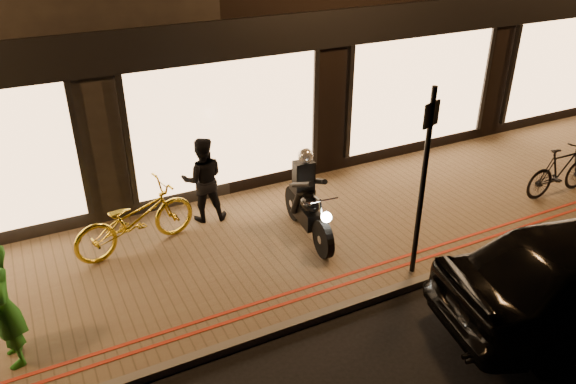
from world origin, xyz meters
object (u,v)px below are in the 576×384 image
(bicycle_gold, at_px, (135,219))
(person_green, at_px, (3,307))
(motorcycle, at_px, (307,204))
(sign_post, at_px, (424,175))

(bicycle_gold, xyz_separation_m, person_green, (-2.00, -1.89, 0.29))
(motorcycle, distance_m, sign_post, 2.22)
(motorcycle, bearing_deg, sign_post, -53.71)
(sign_post, bearing_deg, bicycle_gold, 144.72)
(sign_post, bearing_deg, person_green, 172.76)
(sign_post, xyz_separation_m, person_green, (-5.70, 0.72, -0.84))
(sign_post, distance_m, bicycle_gold, 4.67)
(motorcycle, bearing_deg, person_green, -162.37)
(person_green, bearing_deg, bicycle_gold, 125.82)
(sign_post, xyz_separation_m, bicycle_gold, (-3.70, 2.62, -1.13))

